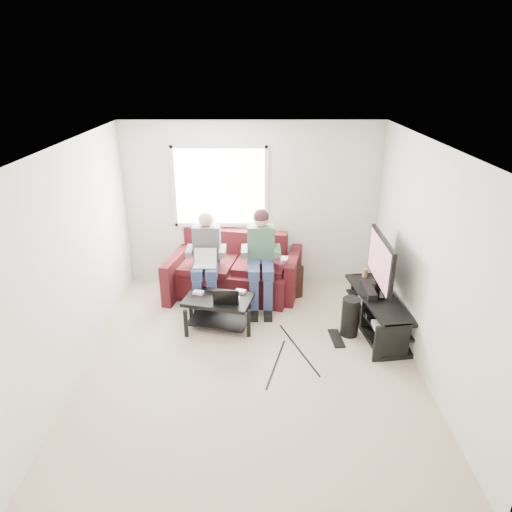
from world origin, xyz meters
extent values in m
plane|color=#B1A58A|center=(0.00, 0.00, 0.00)|extent=(4.50, 4.50, 0.00)
plane|color=white|center=(0.00, 0.00, 2.60)|extent=(4.50, 4.50, 0.00)
plane|color=silver|center=(0.00, 2.25, 1.30)|extent=(4.50, 0.00, 4.50)
plane|color=silver|center=(0.00, -2.25, 1.30)|extent=(4.50, 0.00, 4.50)
plane|color=silver|center=(-2.00, 0.00, 1.30)|extent=(0.00, 4.50, 4.50)
plane|color=silver|center=(2.00, 0.00, 1.30)|extent=(0.00, 4.50, 4.50)
cube|color=white|center=(-0.50, 2.24, 1.60)|extent=(1.40, 0.01, 1.20)
cube|color=silver|center=(-0.50, 2.23, 1.60)|extent=(1.48, 0.04, 1.28)
cube|color=#401013|center=(-0.27, 1.73, 0.23)|extent=(1.81, 1.21, 0.46)
cube|color=#401013|center=(-0.27, 2.12, 0.69)|extent=(1.67, 0.54, 0.47)
cube|color=#401013|center=(-1.18, 1.73, 0.33)|extent=(0.35, 0.99, 0.65)
cube|color=#401013|center=(0.64, 1.73, 0.33)|extent=(0.35, 0.99, 0.65)
cube|color=#401013|center=(-0.67, 1.71, 0.51)|extent=(0.91, 0.90, 0.10)
cube|color=#401013|center=(0.13, 1.71, 0.51)|extent=(0.91, 0.90, 0.10)
cube|color=navy|center=(-0.77, 1.26, 0.63)|extent=(0.16, 0.45, 0.14)
cube|color=navy|center=(-0.57, 1.26, 0.63)|extent=(0.16, 0.45, 0.14)
cube|color=navy|center=(-0.77, 1.07, 0.28)|extent=(0.13, 0.13, 0.56)
cube|color=navy|center=(-0.57, 1.07, 0.28)|extent=(0.13, 0.13, 0.56)
cube|color=#4F4F54|center=(-0.67, 1.58, 0.91)|extent=(0.40, 0.22, 0.55)
sphere|color=#DDA48A|center=(-0.67, 1.60, 1.28)|extent=(0.22, 0.22, 0.22)
cube|color=navy|center=(0.03, 1.26, 0.63)|extent=(0.16, 0.45, 0.14)
cube|color=navy|center=(0.23, 1.26, 0.63)|extent=(0.16, 0.45, 0.14)
cube|color=navy|center=(0.03, 1.07, 0.28)|extent=(0.13, 0.13, 0.56)
cube|color=navy|center=(0.23, 1.07, 0.28)|extent=(0.13, 0.13, 0.56)
cube|color=#545756|center=(0.13, 1.58, 0.91)|extent=(0.40, 0.22, 0.55)
sphere|color=#DDA48A|center=(0.13, 1.60, 1.28)|extent=(0.22, 0.22, 0.22)
sphere|color=#371B23|center=(0.13, 1.60, 1.32)|extent=(0.23, 0.23, 0.23)
cube|color=black|center=(-0.46, 0.75, 0.42)|extent=(1.00, 0.74, 0.05)
cube|color=black|center=(-0.46, 0.75, 0.10)|extent=(0.90, 0.64, 0.02)
cube|color=black|center=(-0.87, 0.51, 0.20)|extent=(0.05, 0.05, 0.40)
cube|color=black|center=(-0.04, 0.51, 0.20)|extent=(0.05, 0.05, 0.40)
cube|color=black|center=(-0.87, 0.99, 0.20)|extent=(0.05, 0.05, 0.40)
cube|color=black|center=(-0.04, 0.99, 0.20)|extent=(0.05, 0.05, 0.40)
cube|color=silver|center=(-0.74, 0.87, 0.47)|extent=(0.16, 0.13, 0.04)
cube|color=black|center=(-0.56, 0.93, 0.47)|extent=(0.15, 0.11, 0.04)
cube|color=gray|center=(-0.16, 0.90, 0.47)|extent=(0.16, 0.13, 0.04)
cube|color=black|center=(1.70, 0.69, 0.47)|extent=(0.65, 1.53, 0.04)
cube|color=black|center=(1.70, 0.69, 0.25)|extent=(0.60, 1.46, 0.03)
cube|color=black|center=(1.70, 0.69, 0.03)|extent=(0.65, 1.53, 0.06)
cube|color=black|center=(1.70, -0.03, 0.25)|extent=(0.45, 0.10, 0.49)
cube|color=black|center=(1.70, 1.41, 0.25)|extent=(0.45, 0.10, 0.49)
cube|color=black|center=(1.70, 0.79, 0.51)|extent=(0.12, 0.40, 0.04)
cube|color=black|center=(1.70, 0.79, 0.59)|extent=(0.06, 0.06, 0.12)
cube|color=black|center=(1.70, 0.79, 0.98)|extent=(0.05, 1.10, 0.65)
cube|color=#C82F73|center=(1.67, 0.79, 0.98)|extent=(0.01, 1.01, 0.58)
cube|color=black|center=(1.58, 0.79, 0.54)|extent=(0.12, 0.50, 0.10)
cylinder|color=#986941|center=(1.65, 1.32, 0.55)|extent=(0.08, 0.08, 0.12)
cube|color=silver|center=(1.70, 0.29, 0.29)|extent=(0.30, 0.22, 0.06)
cube|color=gray|center=(1.70, 0.99, 0.30)|extent=(0.34, 0.26, 0.08)
cube|color=black|center=(1.70, 0.64, 0.30)|extent=(0.38, 0.30, 0.07)
cylinder|color=black|center=(1.31, 0.55, 0.27)|extent=(0.24, 0.24, 0.54)
cube|color=black|center=(1.12, 0.44, 0.01)|extent=(0.17, 0.43, 0.02)
cube|color=black|center=(0.55, 1.69, 0.26)|extent=(0.36, 0.36, 0.53)
cube|color=silver|center=(0.55, 1.69, 0.58)|extent=(0.22, 0.18, 0.10)
camera|label=1|loc=(0.05, -4.69, 3.38)|focal=32.00mm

